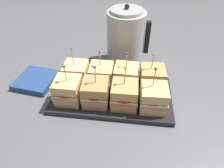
# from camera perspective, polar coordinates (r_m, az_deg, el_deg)

# --- Properties ---
(ground_plane) EXTENTS (6.00, 6.00, 0.00)m
(ground_plane) POSITION_cam_1_polar(r_m,az_deg,el_deg) (0.77, 0.00, -3.69)
(ground_plane) COLOR slate
(serving_platter) EXTENTS (0.45, 0.24, 0.02)m
(serving_platter) POSITION_cam_1_polar(r_m,az_deg,el_deg) (0.77, 0.00, -3.21)
(serving_platter) COLOR #232328
(serving_platter) RESTS_ON ground_plane
(sandwich_front_far_left) EXTENTS (0.09, 0.10, 0.16)m
(sandwich_front_far_left) POSITION_cam_1_polar(r_m,az_deg,el_deg) (0.72, -12.41, -1.82)
(sandwich_front_far_left) COLOR #DBB77A
(sandwich_front_far_left) RESTS_ON serving_platter
(sandwich_front_center_left) EXTENTS (0.10, 0.10, 0.16)m
(sandwich_front_center_left) POSITION_cam_1_polar(r_m,az_deg,el_deg) (0.70, -4.69, -2.47)
(sandwich_front_center_left) COLOR tan
(sandwich_front_center_left) RESTS_ON serving_platter
(sandwich_front_center_right) EXTENTS (0.09, 0.10, 0.16)m
(sandwich_front_center_right) POSITION_cam_1_polar(r_m,az_deg,el_deg) (0.69, 3.57, -3.16)
(sandwich_front_center_right) COLOR tan
(sandwich_front_center_right) RESTS_ON serving_platter
(sandwich_front_far_right) EXTENTS (0.10, 0.10, 0.17)m
(sandwich_front_far_right) POSITION_cam_1_polar(r_m,az_deg,el_deg) (0.69, 11.77, -3.93)
(sandwich_front_far_right) COLOR #DBB77A
(sandwich_front_far_right) RESTS_ON serving_platter
(sandwich_back_far_left) EXTENTS (0.09, 0.09, 0.16)m
(sandwich_back_far_left) POSITION_cam_1_polar(r_m,az_deg,el_deg) (0.80, -10.13, 2.98)
(sandwich_back_far_left) COLOR beige
(sandwich_back_far_left) RESTS_ON serving_platter
(sandwich_back_center_left) EXTENTS (0.09, 0.09, 0.15)m
(sandwich_back_center_left) POSITION_cam_1_polar(r_m,az_deg,el_deg) (0.78, -3.05, 2.50)
(sandwich_back_center_left) COLOR #DBB77A
(sandwich_back_center_left) RESTS_ON serving_platter
(sandwich_back_center_right) EXTENTS (0.10, 0.10, 0.15)m
(sandwich_back_center_right) POSITION_cam_1_polar(r_m,az_deg,el_deg) (0.77, 4.02, 2.03)
(sandwich_back_center_right) COLOR #DBB77A
(sandwich_back_center_right) RESTS_ON serving_platter
(sandwich_back_far_right) EXTENTS (0.10, 0.10, 0.16)m
(sandwich_back_far_right) POSITION_cam_1_polar(r_m,az_deg,el_deg) (0.77, 11.36, 1.52)
(sandwich_back_far_right) COLOR tan
(sandwich_back_far_right) RESTS_ON serving_platter
(kettle_steel) EXTENTS (0.19, 0.16, 0.27)m
(kettle_steel) POSITION_cam_1_polar(r_m,az_deg,el_deg) (0.90, 3.95, 12.97)
(kettle_steel) COLOR #B7BABF
(kettle_steel) RESTS_ON ground_plane
(napkin_stack) EXTENTS (0.17, 0.17, 0.02)m
(napkin_stack) POSITION_cam_1_polar(r_m,az_deg,el_deg) (0.89, -20.86, 1.05)
(napkin_stack) COLOR navy
(napkin_stack) RESTS_ON ground_plane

